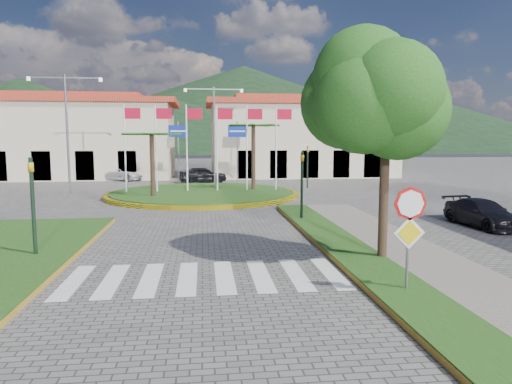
{
  "coord_description": "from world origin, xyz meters",
  "views": [
    {
      "loc": [
        0.06,
        -8.18,
        3.77
      ],
      "look_at": [
        1.94,
        8.0,
        1.86
      ],
      "focal_mm": 32.0,
      "sensor_mm": 36.0,
      "label": 1
    }
  ],
  "objects": [
    {
      "name": "building_right",
      "position": [
        10.0,
        38.0,
        3.9
      ],
      "size": [
        19.08,
        9.54,
        8.05
      ],
      "color": "beige",
      "rests_on": "ground"
    },
    {
      "name": "hill_far_east",
      "position": [
        70.0,
        135.0,
        9.0
      ],
      "size": [
        120.0,
        120.0,
        18.0
      ],
      "primitive_type": "cone",
      "color": "black",
      "rests_on": "ground"
    },
    {
      "name": "verge_right",
      "position": [
        4.8,
        2.0,
        0.09
      ],
      "size": [
        1.6,
        28.0,
        0.18
      ],
      "primitive_type": "cube",
      "color": "#1E4513",
      "rests_on": "ground"
    },
    {
      "name": "car_dark_b",
      "position": [
        9.11,
        36.62,
        0.6
      ],
      "size": [
        3.79,
        1.94,
        1.19
      ],
      "primitive_type": "imported",
      "rotation": [
        0.0,
        0.0,
        1.37
      ],
      "color": "black",
      "rests_on": "ground"
    },
    {
      "name": "building_left",
      "position": [
        -14.0,
        38.0,
        3.9
      ],
      "size": [
        23.32,
        9.54,
        8.05
      ],
      "color": "beige",
      "rests_on": "ground"
    },
    {
      "name": "car_dark_a",
      "position": [
        0.04,
        31.27,
        0.69
      ],
      "size": [
        4.32,
        2.61,
        1.38
      ],
      "primitive_type": "imported",
      "rotation": [
        0.0,
        0.0,
        1.83
      ],
      "color": "black",
      "rests_on": "ground"
    },
    {
      "name": "roundabout_island",
      "position": [
        0.0,
        22.0,
        0.17
      ],
      "size": [
        12.7,
        12.7,
        6.0
      ],
      "color": "yellow",
      "rests_on": "ground"
    },
    {
      "name": "ground",
      "position": [
        0.0,
        0.0,
        0.0
      ],
      "size": [
        160.0,
        160.0,
        0.0
      ],
      "primitive_type": "plane",
      "color": "#585553",
      "rests_on": "ground"
    },
    {
      "name": "crosswalk",
      "position": [
        0.0,
        4.0,
        0.01
      ],
      "size": [
        8.0,
        3.0,
        0.01
      ],
      "primitive_type": "cube",
      "color": "silver",
      "rests_on": "ground"
    },
    {
      "name": "hill_near_back",
      "position": [
        -10.0,
        130.0,
        8.0
      ],
      "size": [
        110.0,
        110.0,
        16.0
      ],
      "primitive_type": "cone",
      "color": "black",
      "rests_on": "ground"
    },
    {
      "name": "car_side_right",
      "position": [
        12.0,
        9.93,
        0.58
      ],
      "size": [
        1.96,
        4.12,
        1.16
      ],
      "primitive_type": "imported",
      "rotation": [
        0.0,
        0.0,
        0.09
      ],
      "color": "black",
      "rests_on": "ground"
    },
    {
      "name": "stop_sign",
      "position": [
        4.9,
        1.96,
        1.79
      ],
      "size": [
        0.8,
        0.11,
        2.65
      ],
      "color": "slate",
      "rests_on": "ground"
    },
    {
      "name": "hill_far_west",
      "position": [
        -55.0,
        140.0,
        11.0
      ],
      "size": [
        140.0,
        140.0,
        22.0
      ],
      "primitive_type": "cone",
      "color": "black",
      "rests_on": "ground"
    },
    {
      "name": "traffic_light_right",
      "position": [
        4.5,
        12.0,
        1.94
      ],
      "size": [
        0.15,
        0.18,
        3.2
      ],
      "color": "black",
      "rests_on": "ground"
    },
    {
      "name": "white_van",
      "position": [
        -7.45,
        34.1,
        0.62
      ],
      "size": [
        4.91,
        3.47,
        1.24
      ],
      "primitive_type": "imported",
      "rotation": [
        0.0,
        0.0,
        1.22
      ],
      "color": "silver",
      "rests_on": "ground"
    },
    {
      "name": "direction_sign_east",
      "position": [
        3.0,
        30.97,
        3.53
      ],
      "size": [
        1.6,
        0.14,
        5.2
      ],
      "color": "slate",
      "rests_on": "ground"
    },
    {
      "name": "direction_sign_west",
      "position": [
        -2.0,
        30.97,
        3.53
      ],
      "size": [
        1.6,
        0.14,
        5.2
      ],
      "color": "slate",
      "rests_on": "ground"
    },
    {
      "name": "street_lamp_west",
      "position": [
        -9.0,
        24.0,
        4.5
      ],
      "size": [
        4.8,
        0.16,
        8.0
      ],
      "color": "slate",
      "rests_on": "ground"
    },
    {
      "name": "sidewalk_right",
      "position": [
        6.0,
        2.0,
        0.07
      ],
      "size": [
        4.0,
        28.0,
        0.15
      ],
      "primitive_type": "cube",
      "color": "gray",
      "rests_on": "ground"
    },
    {
      "name": "traffic_light_left",
      "position": [
        -5.2,
        6.5,
        1.94
      ],
      "size": [
        0.15,
        0.18,
        3.2
      ],
      "color": "black",
      "rests_on": "ground"
    },
    {
      "name": "traffic_light_far",
      "position": [
        8.0,
        26.0,
        1.94
      ],
      "size": [
        0.18,
        0.15,
        3.2
      ],
      "color": "black",
      "rests_on": "ground"
    },
    {
      "name": "hill_far_mid",
      "position": [
        15.0,
        160.0,
        15.0
      ],
      "size": [
        180.0,
        180.0,
        30.0
      ],
      "primitive_type": "cone",
      "color": "black",
      "rests_on": "ground"
    },
    {
      "name": "deciduous_tree",
      "position": [
        5.5,
        5.0,
        5.18
      ],
      "size": [
        3.6,
        3.6,
        6.8
      ],
      "color": "black",
      "rests_on": "ground"
    },
    {
      "name": "street_lamp_centre",
      "position": [
        1.0,
        30.0,
        4.5
      ],
      "size": [
        4.8,
        0.16,
        8.0
      ],
      "color": "slate",
      "rests_on": "ground"
    }
  ]
}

